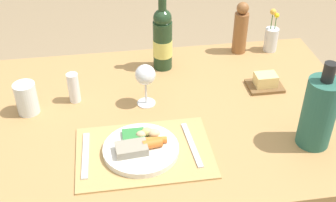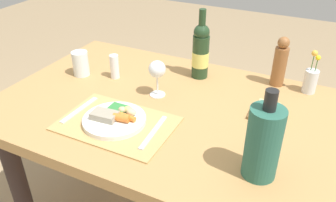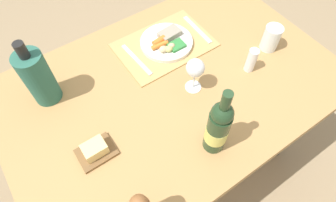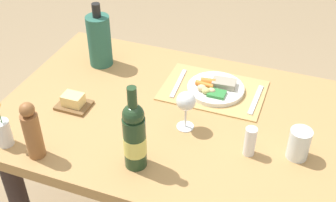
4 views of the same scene
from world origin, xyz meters
TOP-DOWN VIEW (x-y plane):
  - dining_table at (0.00, 0.00)m, footprint 1.37×0.91m
  - placemat at (-0.10, -0.20)m, footprint 0.42×0.29m
  - dinner_plate at (-0.11, -0.20)m, footprint 0.24×0.24m
  - fork at (-0.28, -0.19)m, footprint 0.03×0.20m
  - knife at (0.05, -0.19)m, footprint 0.03×0.21m
  - wine_bottle at (0.03, 0.30)m, footprint 0.08×0.08m
  - cooler_bottle at (0.44, -0.23)m, footprint 0.10×0.10m
  - wine_glass at (-0.06, 0.06)m, footprint 0.07×0.07m
  - salt_shaker at (-0.31, 0.12)m, footprint 0.04×0.04m
  - flower_vase at (0.51, 0.37)m, footprint 0.06×0.06m
  - butter_dish at (0.39, 0.10)m, footprint 0.13×0.10m
  - pepper_mill at (0.37, 0.38)m, footprint 0.06×0.06m
  - water_tumbler at (-0.47, 0.07)m, footprint 0.07×0.07m

SIDE VIEW (x-z plane):
  - dining_table at x=0.00m, z-range 0.27..1.03m
  - placemat at x=-0.10m, z-range 0.76..0.77m
  - fork at x=-0.28m, z-range 0.77..0.77m
  - knife at x=0.05m, z-range 0.77..0.77m
  - dinner_plate at x=-0.11m, z-range 0.76..0.81m
  - butter_dish at x=0.39m, z-range 0.76..0.81m
  - water_tumbler at x=-0.47m, z-range 0.75..0.87m
  - salt_shaker at x=-0.31m, z-range 0.76..0.87m
  - flower_vase at x=0.51m, z-range 0.73..0.92m
  - pepper_mill at x=0.37m, z-range 0.76..0.98m
  - wine_glass at x=-0.06m, z-range 0.80..0.96m
  - cooler_bottle at x=0.44m, z-range 0.74..1.03m
  - wine_bottle at x=0.03m, z-range 0.73..1.05m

